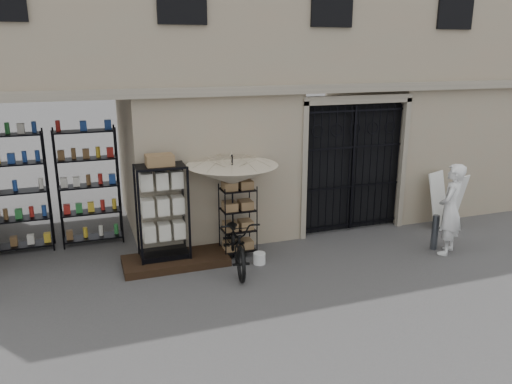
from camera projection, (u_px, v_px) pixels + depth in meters
name	position (u px, v px, depth m)	size (l,w,h in m)	color
ground	(323.00, 279.00, 9.05)	(80.00, 80.00, 0.00)	black
main_building	(251.00, 28.00, 11.45)	(14.00, 4.00, 9.00)	gray
shop_recess	(54.00, 183.00, 9.73)	(3.00, 1.70, 3.00)	black
shop_shelving	(53.00, 190.00, 10.24)	(2.70, 0.50, 2.50)	black
iron_gate	(349.00, 166.00, 11.27)	(2.50, 0.21, 3.00)	black
step_platform	(176.00, 261.00, 9.66)	(2.00, 0.90, 0.15)	black
display_cabinet	(163.00, 217.00, 9.46)	(0.98, 0.69, 1.96)	black
wire_rack	(238.00, 221.00, 9.92)	(0.75, 0.63, 1.48)	black
market_umbrella	(232.00, 169.00, 9.52)	(1.82, 1.85, 2.52)	black
white_bucket	(259.00, 258.00, 9.68)	(0.23, 0.23, 0.23)	silver
bicycle	(236.00, 267.00, 9.58)	(0.69, 1.05, 1.99)	black
steel_bollard	(435.00, 232.00, 10.34)	(0.14, 0.14, 0.74)	#41454C
shopkeeper	(446.00, 253.00, 10.24)	(0.68, 1.87, 0.45)	silver
easel_sign	(447.00, 201.00, 11.49)	(0.83, 0.88, 1.28)	silver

